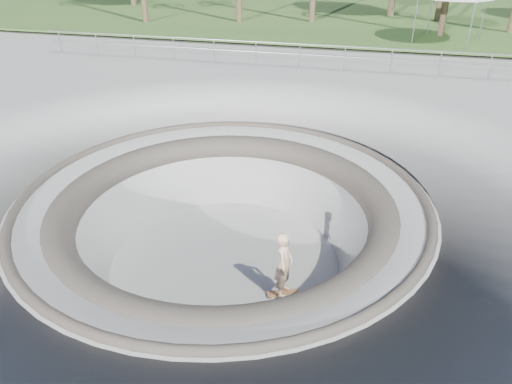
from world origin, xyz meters
TOP-DOWN VIEW (x-y plane):
  - ground at (0.00, 0.00)m, footprint 180.00×180.00m
  - skate_bowl at (0.00, 0.00)m, footprint 14.00×14.00m
  - distant_hills at (3.78, 57.17)m, footprint 103.20×45.00m
  - safety_railing at (0.00, 12.00)m, footprint 25.00×0.06m
  - skateboard at (1.76, -1.06)m, footprint 0.79×0.48m
  - skater at (1.76, -1.06)m, footprint 0.41×0.62m

SIDE VIEW (x-z plane):
  - distant_hills at x=3.78m, z-range -21.32..7.28m
  - skateboard at x=1.76m, z-range -1.88..-1.80m
  - skate_bowl at x=0.00m, z-range -3.88..0.22m
  - skater at x=1.76m, z-range -1.82..-0.12m
  - ground at x=0.00m, z-range 0.00..0.00m
  - safety_railing at x=0.00m, z-range 0.18..1.20m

